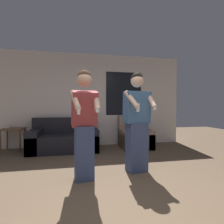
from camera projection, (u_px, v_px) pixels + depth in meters
name	position (u px, v px, depth m)	size (l,w,h in m)	color
ground_plane	(110.00, 209.00, 1.94)	(14.00, 14.00, 0.00)	brown
wall_back	(90.00, 100.00, 5.18)	(5.64, 0.07, 2.70)	silver
couch	(65.00, 139.00, 4.59)	(1.71, 0.93, 0.85)	black
armchair	(135.00, 137.00, 4.93)	(0.83, 0.81, 0.88)	#937A60
side_table	(13.00, 131.00, 4.51)	(0.52, 0.50, 0.74)	brown
person_left	(84.00, 124.00, 2.69)	(0.44, 0.54, 1.70)	#384770
person_right	(137.00, 121.00, 3.07)	(0.51, 0.53, 1.74)	#384770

